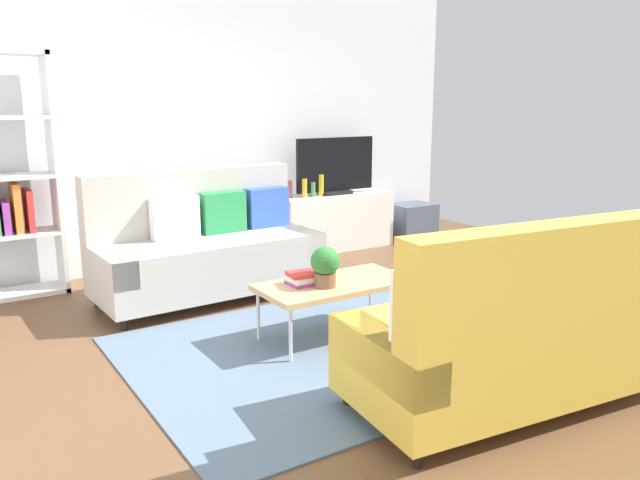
{
  "coord_description": "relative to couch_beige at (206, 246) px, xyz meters",
  "views": [
    {
      "loc": [
        -2.52,
        -3.49,
        1.7
      ],
      "look_at": [
        0.02,
        0.47,
        0.65
      ],
      "focal_mm": 35.53,
      "sensor_mm": 36.0,
      "label": 1
    }
  ],
  "objects": [
    {
      "name": "ground_plane",
      "position": [
        0.47,
        -1.55,
        -0.45
      ],
      "size": [
        7.68,
        7.68,
        0.0
      ],
      "primitive_type": "plane",
      "color": "brown"
    },
    {
      "name": "wall_far",
      "position": [
        0.47,
        1.25,
        1.0
      ],
      "size": [
        6.4,
        0.12,
        2.9
      ],
      "primitive_type": "cube",
      "color": "silver",
      "rests_on": "ground_plane"
    },
    {
      "name": "area_rug",
      "position": [
        0.34,
        -1.62,
        -0.45
      ],
      "size": [
        2.9,
        2.2,
        0.01
      ],
      "primitive_type": "cube",
      "color": "slate",
      "rests_on": "ground_plane"
    },
    {
      "name": "couch_beige",
      "position": [
        0.0,
        0.0,
        0.0
      ],
      "size": [
        1.93,
        0.92,
        1.1
      ],
      "rotation": [
        0.0,
        0.0,
        3.18
      ],
      "color": "#B2ADA3",
      "rests_on": "ground_plane"
    },
    {
      "name": "couch_green",
      "position": [
        0.67,
        -2.84,
        -0.01
      ],
      "size": [
        1.98,
        1.04,
        1.1
      ],
      "rotation": [
        0.0,
        0.0,
        -0.11
      ],
      "color": "gold",
      "rests_on": "ground_plane"
    },
    {
      "name": "coffee_table",
      "position": [
        0.39,
        -1.42,
        -0.06
      ],
      "size": [
        1.1,
        0.56,
        0.42
      ],
      "color": "tan",
      "rests_on": "ground_plane"
    },
    {
      "name": "tv_console",
      "position": [
        1.95,
        0.91,
        -0.13
      ],
      "size": [
        1.4,
        0.44,
        0.64
      ],
      "primitive_type": "cube",
      "color": "silver",
      "rests_on": "ground_plane"
    },
    {
      "name": "tv",
      "position": [
        1.95,
        0.89,
        0.5
      ],
      "size": [
        1.0,
        0.2,
        0.64
      ],
      "color": "black",
      "rests_on": "tv_console"
    },
    {
      "name": "storage_trunk",
      "position": [
        3.05,
        0.81,
        -0.23
      ],
      "size": [
        0.52,
        0.4,
        0.44
      ],
      "primitive_type": "cube",
      "color": "#4C5666",
      "rests_on": "ground_plane"
    },
    {
      "name": "potted_plant",
      "position": [
        0.27,
        -1.48,
        0.12
      ],
      "size": [
        0.21,
        0.21,
        0.29
      ],
      "color": "brown",
      "rests_on": "coffee_table"
    },
    {
      "name": "table_book_0",
      "position": [
        0.19,
        -1.35,
        -0.02
      ],
      "size": [
        0.24,
        0.18,
        0.03
      ],
      "primitive_type": "cube",
      "rotation": [
        0.0,
        0.0,
        -0.01
      ],
      "color": "purple",
      "rests_on": "coffee_table"
    },
    {
      "name": "table_book_1",
      "position": [
        0.19,
        -1.35,
        0.01
      ],
      "size": [
        0.25,
        0.19,
        0.04
      ],
      "primitive_type": "cube",
      "rotation": [
        0.0,
        0.0,
        0.04
      ],
      "color": "silver",
      "rests_on": "table_book_0"
    },
    {
      "name": "table_book_2",
      "position": [
        0.19,
        -1.35,
        0.04
      ],
      "size": [
        0.26,
        0.21,
        0.03
      ],
      "primitive_type": "cube",
      "rotation": [
        0.0,
        0.0,
        -0.13
      ],
      "color": "red",
      "rests_on": "table_book_1"
    },
    {
      "name": "vase_0",
      "position": [
        1.37,
        0.96,
        0.28
      ],
      "size": [
        0.09,
        0.09,
        0.18
      ],
      "primitive_type": "cylinder",
      "color": "#B24C4C",
      "rests_on": "tv_console"
    },
    {
      "name": "bottle_0",
      "position": [
        1.53,
        0.87,
        0.29
      ],
      "size": [
        0.06,
        0.06,
        0.21
      ],
      "primitive_type": "cylinder",
      "color": "gold",
      "rests_on": "tv_console"
    },
    {
      "name": "bottle_1",
      "position": [
        1.64,
        0.87,
        0.27
      ],
      "size": [
        0.06,
        0.06,
        0.16
      ],
      "primitive_type": "cylinder",
      "color": "#3F8C4C",
      "rests_on": "tv_console"
    },
    {
      "name": "bottle_2",
      "position": [
        1.75,
        0.87,
        0.31
      ],
      "size": [
        0.06,
        0.06,
        0.24
      ],
      "primitive_type": "cylinder",
      "color": "gold",
      "rests_on": "tv_console"
    }
  ]
}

